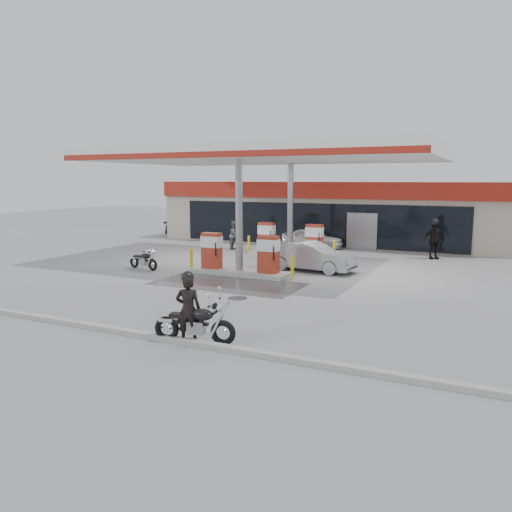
{
  "coord_description": "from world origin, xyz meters",
  "views": [
    {
      "loc": [
        9.98,
        -17.2,
        4.15
      ],
      "look_at": [
        1.73,
        0.08,
        1.2
      ],
      "focal_mm": 35.0,
      "sensor_mm": 36.0,
      "label": 1
    }
  ],
  "objects_px": {
    "parked_motorcycle": "(144,261)",
    "biker_walking": "(434,240)",
    "parked_car_left": "(192,229)",
    "pump_island_near": "(239,258)",
    "biker_main": "(188,309)",
    "attendant": "(235,235)",
    "parked_car_right": "(473,242)",
    "pump_island_far": "(290,243)",
    "hatchback_silver": "(311,256)",
    "main_motorcycle": "(196,324)",
    "sedan_white": "(312,238)"
  },
  "relations": [
    {
      "from": "pump_island_near",
      "to": "attendant",
      "type": "relative_size",
      "value": 3.03
    },
    {
      "from": "sedan_white",
      "to": "hatchback_silver",
      "type": "xyz_separation_m",
      "value": [
        2.39,
        -7.0,
        0.04
      ]
    },
    {
      "from": "sedan_white",
      "to": "pump_island_near",
      "type": "bearing_deg",
      "value": 174.48
    },
    {
      "from": "biker_walking",
      "to": "hatchback_silver",
      "type": "bearing_deg",
      "value": -164.1
    },
    {
      "from": "parked_motorcycle",
      "to": "sedan_white",
      "type": "height_order",
      "value": "sedan_white"
    },
    {
      "from": "attendant",
      "to": "hatchback_silver",
      "type": "bearing_deg",
      "value": -136.06
    },
    {
      "from": "attendant",
      "to": "parked_car_left",
      "type": "xyz_separation_m",
      "value": [
        -6.04,
        4.7,
        -0.28
      ]
    },
    {
      "from": "pump_island_far",
      "to": "attendant",
      "type": "height_order",
      "value": "pump_island_far"
    },
    {
      "from": "attendant",
      "to": "hatchback_silver",
      "type": "distance_m",
      "value": 8.11
    },
    {
      "from": "main_motorcycle",
      "to": "attendant",
      "type": "xyz_separation_m",
      "value": [
        -7.27,
        15.79,
        0.35
      ]
    },
    {
      "from": "parked_motorcycle",
      "to": "biker_walking",
      "type": "xyz_separation_m",
      "value": [
        11.82,
        9.0,
        0.59
      ]
    },
    {
      "from": "attendant",
      "to": "parked_motorcycle",
      "type": "bearing_deg",
      "value": 165.58
    },
    {
      "from": "pump_island_far",
      "to": "parked_car_left",
      "type": "distance_m",
      "value": 11.51
    },
    {
      "from": "parked_car_left",
      "to": "main_motorcycle",
      "type": "bearing_deg",
      "value": -165.54
    },
    {
      "from": "attendant",
      "to": "hatchback_silver",
      "type": "relative_size",
      "value": 0.42
    },
    {
      "from": "attendant",
      "to": "pump_island_near",
      "type": "bearing_deg",
      "value": -160.26
    },
    {
      "from": "biker_main",
      "to": "parked_motorcycle",
      "type": "relative_size",
      "value": 0.98
    },
    {
      "from": "pump_island_far",
      "to": "biker_main",
      "type": "distance_m",
      "value": 15.16
    },
    {
      "from": "pump_island_near",
      "to": "main_motorcycle",
      "type": "bearing_deg",
      "value": -69.35
    },
    {
      "from": "parked_motorcycle",
      "to": "parked_car_left",
      "type": "distance_m",
      "value": 13.63
    },
    {
      "from": "main_motorcycle",
      "to": "biker_main",
      "type": "height_order",
      "value": "biker_main"
    },
    {
      "from": "attendant",
      "to": "parked_car_right",
      "type": "xyz_separation_m",
      "value": [
        12.95,
        4.74,
        -0.24
      ]
    },
    {
      "from": "biker_main",
      "to": "parked_car_right",
      "type": "height_order",
      "value": "biker_main"
    },
    {
      "from": "main_motorcycle",
      "to": "parked_car_left",
      "type": "bearing_deg",
      "value": 110.96
    },
    {
      "from": "pump_island_far",
      "to": "main_motorcycle",
      "type": "distance_m",
      "value": 15.15
    },
    {
      "from": "sedan_white",
      "to": "attendant",
      "type": "distance_m",
      "value": 4.69
    },
    {
      "from": "main_motorcycle",
      "to": "biker_walking",
      "type": "height_order",
      "value": "biker_walking"
    },
    {
      "from": "parked_car_right",
      "to": "pump_island_near",
      "type": "bearing_deg",
      "value": 119.59
    },
    {
      "from": "pump_island_near",
      "to": "parked_car_right",
      "type": "height_order",
      "value": "pump_island_near"
    },
    {
      "from": "pump_island_near",
      "to": "biker_main",
      "type": "xyz_separation_m",
      "value": [
        3.12,
        -8.83,
        0.17
      ]
    },
    {
      "from": "parked_car_left",
      "to": "attendant",
      "type": "bearing_deg",
      "value": -146.44
    },
    {
      "from": "main_motorcycle",
      "to": "parked_car_right",
      "type": "height_order",
      "value": "parked_car_right"
    },
    {
      "from": "pump_island_near",
      "to": "sedan_white",
      "type": "height_order",
      "value": "pump_island_near"
    },
    {
      "from": "main_motorcycle",
      "to": "biker_walking",
      "type": "distance_m",
      "value": 17.44
    },
    {
      "from": "pump_island_near",
      "to": "hatchback_silver",
      "type": "distance_m",
      "value": 3.38
    },
    {
      "from": "sedan_white",
      "to": "hatchback_silver",
      "type": "height_order",
      "value": "hatchback_silver"
    },
    {
      "from": "biker_walking",
      "to": "parked_car_left",
      "type": "bearing_deg",
      "value": 132.19
    },
    {
      "from": "pump_island_far",
      "to": "sedan_white",
      "type": "xyz_separation_m",
      "value": [
        0.18,
        3.2,
        -0.09
      ]
    },
    {
      "from": "pump_island_far",
      "to": "pump_island_near",
      "type": "bearing_deg",
      "value": -90.0
    },
    {
      "from": "hatchback_silver",
      "to": "parked_car_left",
      "type": "relative_size",
      "value": 1.03
    },
    {
      "from": "parked_motorcycle",
      "to": "sedan_white",
      "type": "bearing_deg",
      "value": 74.7
    },
    {
      "from": "pump_island_near",
      "to": "attendant",
      "type": "height_order",
      "value": "pump_island_near"
    },
    {
      "from": "sedan_white",
      "to": "parked_car_left",
      "type": "xyz_separation_m",
      "value": [
        -10.18,
        2.5,
        -0.05
      ]
    },
    {
      "from": "pump_island_far",
      "to": "parked_car_right",
      "type": "distance_m",
      "value": 10.67
    },
    {
      "from": "biker_main",
      "to": "parked_motorcycle",
      "type": "height_order",
      "value": "biker_main"
    },
    {
      "from": "parked_car_right",
      "to": "main_motorcycle",
      "type": "bearing_deg",
      "value": 141.56
    },
    {
      "from": "hatchback_silver",
      "to": "biker_main",
      "type": "bearing_deg",
      "value": -171.75
    },
    {
      "from": "biker_walking",
      "to": "parked_motorcycle",
      "type": "bearing_deg",
      "value": -179.01
    },
    {
      "from": "pump_island_far",
      "to": "biker_walking",
      "type": "relative_size",
      "value": 2.56
    },
    {
      "from": "parked_motorcycle",
      "to": "biker_walking",
      "type": "bearing_deg",
      "value": 47.54
    }
  ]
}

